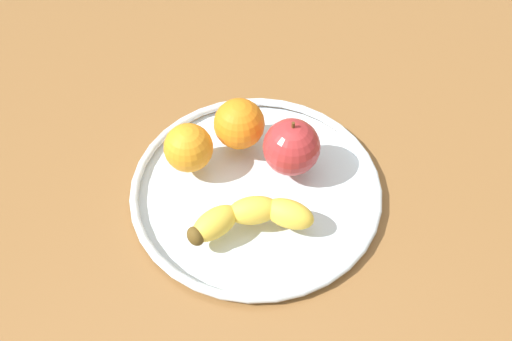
# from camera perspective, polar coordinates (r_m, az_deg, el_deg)

# --- Properties ---
(ground_plane) EXTENTS (1.35, 1.35, 0.04)m
(ground_plane) POSITION_cam_1_polar(r_m,az_deg,el_deg) (0.79, -0.00, -3.08)
(ground_plane) COLOR brown
(fruit_bowl) EXTENTS (0.35, 0.35, 0.02)m
(fruit_bowl) POSITION_cam_1_polar(r_m,az_deg,el_deg) (0.77, -0.00, -1.81)
(fruit_bowl) COLOR silver
(fruit_bowl) RESTS_ON ground_plane
(banana) EXTENTS (0.17, 0.08, 0.04)m
(banana) POSITION_cam_1_polar(r_m,az_deg,el_deg) (0.71, -0.72, -4.79)
(banana) COLOR yellow
(banana) RESTS_ON fruit_bowl
(apple) EXTENTS (0.08, 0.08, 0.09)m
(apple) POSITION_cam_1_polar(r_m,az_deg,el_deg) (0.75, 3.69, 2.43)
(apple) COLOR #AF2E30
(apple) RESTS_ON fruit_bowl
(orange_front_left) EXTENTS (0.07, 0.07, 0.07)m
(orange_front_left) POSITION_cam_1_polar(r_m,az_deg,el_deg) (0.79, -1.75, 4.84)
(orange_front_left) COLOR orange
(orange_front_left) RESTS_ON fruit_bowl
(orange_back_right) EXTENTS (0.07, 0.07, 0.07)m
(orange_back_right) POSITION_cam_1_polar(r_m,az_deg,el_deg) (0.76, -6.99, 2.35)
(orange_back_right) COLOR orange
(orange_back_right) RESTS_ON fruit_bowl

